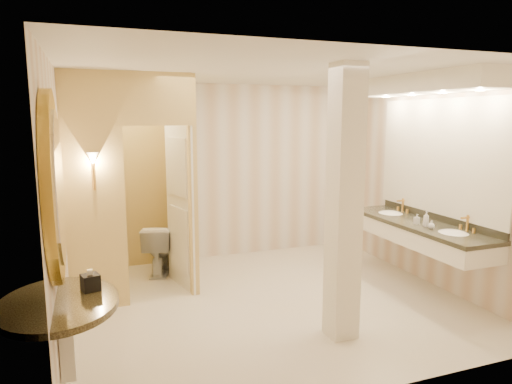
% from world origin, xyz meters
% --- Properties ---
extents(floor, '(4.50, 4.50, 0.00)m').
position_xyz_m(floor, '(0.00, 0.00, 0.00)').
color(floor, beige).
rests_on(floor, ground).
extents(ceiling, '(4.50, 4.50, 0.00)m').
position_xyz_m(ceiling, '(0.00, 0.00, 2.70)').
color(ceiling, silver).
rests_on(ceiling, wall_back).
extents(wall_back, '(4.50, 0.02, 2.70)m').
position_xyz_m(wall_back, '(0.00, 2.00, 1.35)').
color(wall_back, beige).
rests_on(wall_back, floor).
extents(wall_front, '(4.50, 0.02, 2.70)m').
position_xyz_m(wall_front, '(0.00, -2.00, 1.35)').
color(wall_front, beige).
rests_on(wall_front, floor).
extents(wall_left, '(0.02, 4.00, 2.70)m').
position_xyz_m(wall_left, '(-2.25, 0.00, 1.35)').
color(wall_left, beige).
rests_on(wall_left, floor).
extents(wall_right, '(0.02, 4.00, 2.70)m').
position_xyz_m(wall_right, '(2.25, 0.00, 1.35)').
color(wall_right, beige).
rests_on(wall_right, floor).
extents(toilet_closet, '(1.50, 1.55, 2.70)m').
position_xyz_m(toilet_closet, '(-1.11, 0.97, 1.39)').
color(toilet_closet, '#F0D57D').
rests_on(toilet_closet, floor).
extents(wall_sconce, '(0.14, 0.14, 0.42)m').
position_xyz_m(wall_sconce, '(-1.93, 0.43, 1.73)').
color(wall_sconce, gold).
rests_on(wall_sconce, toilet_closet).
extents(vanity, '(0.75, 2.37, 2.09)m').
position_xyz_m(vanity, '(1.98, -0.23, 1.63)').
color(vanity, silver).
rests_on(vanity, floor).
extents(console_shelf, '(1.06, 1.06, 1.98)m').
position_xyz_m(console_shelf, '(-2.21, -1.40, 1.35)').
color(console_shelf, black).
rests_on(console_shelf, floor).
extents(pillar, '(0.27, 0.27, 2.70)m').
position_xyz_m(pillar, '(0.35, -1.04, 1.35)').
color(pillar, silver).
rests_on(pillar, floor).
extents(tissue_box, '(0.16, 0.16, 0.13)m').
position_xyz_m(tissue_box, '(-2.00, -1.26, 0.94)').
color(tissue_box, black).
rests_on(tissue_box, console_shelf).
extents(toilet, '(0.59, 0.79, 0.71)m').
position_xyz_m(toilet, '(-1.10, 1.49, 0.36)').
color(toilet, white).
rests_on(toilet, floor).
extents(soap_bottle_a, '(0.06, 0.06, 0.13)m').
position_xyz_m(soap_bottle_a, '(1.85, -0.31, 0.94)').
color(soap_bottle_a, beige).
rests_on(soap_bottle_a, vanity).
extents(soap_bottle_b, '(0.09, 0.09, 0.10)m').
position_xyz_m(soap_bottle_b, '(1.84, -0.58, 0.93)').
color(soap_bottle_b, silver).
rests_on(soap_bottle_b, vanity).
extents(soap_bottle_c, '(0.09, 0.09, 0.19)m').
position_xyz_m(soap_bottle_c, '(1.86, -0.46, 0.97)').
color(soap_bottle_c, '#C6B28C').
rests_on(soap_bottle_c, vanity).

